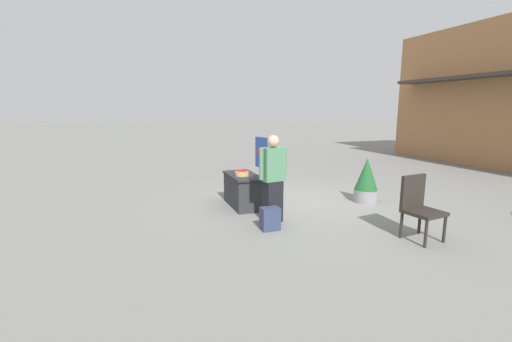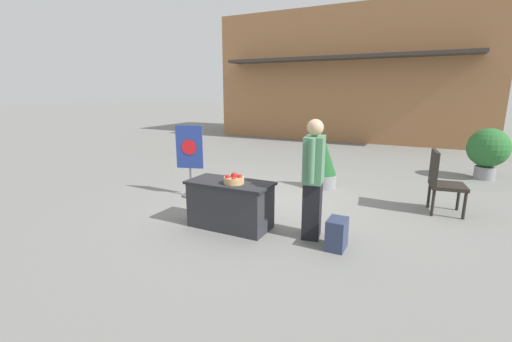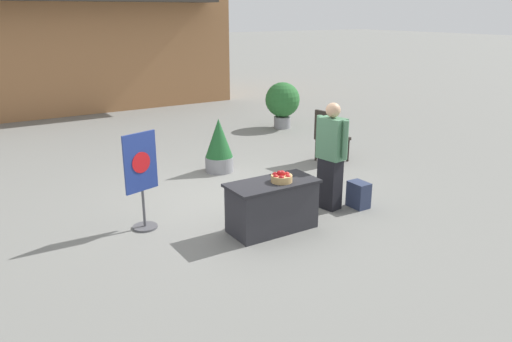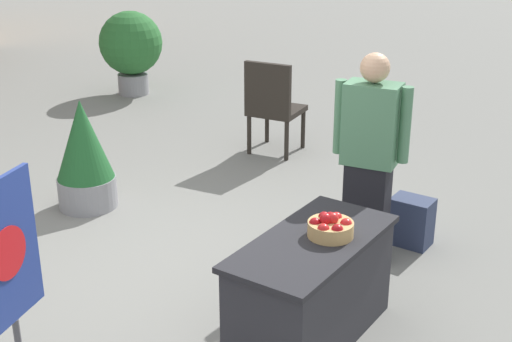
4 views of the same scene
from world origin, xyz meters
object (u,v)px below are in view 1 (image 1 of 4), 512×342
(display_table, at_px, (243,190))
(potted_plant_near_right, at_px, (366,181))
(patio_chair, at_px, (419,204))
(poster_board, at_px, (262,161))
(apple_basket, at_px, (242,173))
(person_visitor, at_px, (273,178))
(backpack, at_px, (270,219))

(display_table, distance_m, potted_plant_near_right, 2.93)
(patio_chair, bearing_deg, poster_board, -172.99)
(patio_chair, distance_m, potted_plant_near_right, 2.33)
(apple_basket, relative_size, person_visitor, 0.18)
(display_table, xyz_separation_m, poster_board, (-1.54, 1.03, 0.40))
(apple_basket, distance_m, backpack, 1.66)
(backpack, height_order, poster_board, poster_board)
(poster_board, bearing_deg, backpack, 55.06)
(backpack, height_order, patio_chair, patio_chair)
(backpack, bearing_deg, poster_board, 161.83)
(apple_basket, bearing_deg, backpack, 1.64)
(person_visitor, distance_m, poster_board, 2.91)
(person_visitor, distance_m, patio_chair, 2.60)
(poster_board, distance_m, patio_chair, 4.60)
(person_visitor, relative_size, backpack, 4.06)
(apple_basket, distance_m, patio_chair, 3.60)
(display_table, xyz_separation_m, potted_plant_near_right, (0.67, 2.85, 0.15))
(person_visitor, xyz_separation_m, backpack, (0.42, -0.23, -0.66))
(person_visitor, height_order, patio_chair, person_visitor)
(potted_plant_near_right, bearing_deg, display_table, -103.19)
(person_visitor, height_order, backpack, person_visitor)
(apple_basket, relative_size, backpack, 0.72)
(apple_basket, relative_size, patio_chair, 0.28)
(display_table, relative_size, poster_board, 0.92)
(backpack, xyz_separation_m, patio_chair, (1.24, 2.22, 0.39))
(person_visitor, relative_size, poster_board, 1.20)
(potted_plant_near_right, bearing_deg, poster_board, -140.56)
(backpack, xyz_separation_m, poster_board, (-3.21, 1.05, 0.56))
(person_visitor, bearing_deg, patio_chair, -139.35)
(display_table, relative_size, person_visitor, 0.77)
(person_visitor, xyz_separation_m, poster_board, (-2.79, 0.82, -0.10))
(display_table, bearing_deg, apple_basket, -31.40)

